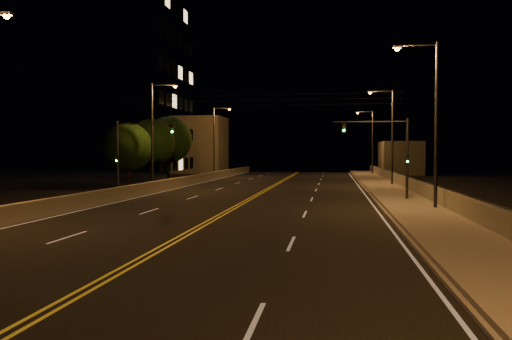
# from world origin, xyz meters

# --- Properties ---
(road) EXTENTS (18.00, 120.00, 0.02)m
(road) POSITION_xyz_m (0.00, 20.00, 0.01)
(road) COLOR black
(road) RESTS_ON ground
(sidewalk) EXTENTS (3.60, 120.00, 0.30)m
(sidewalk) POSITION_xyz_m (10.80, 20.00, 0.15)
(sidewalk) COLOR gray
(sidewalk) RESTS_ON ground
(curb) EXTENTS (0.14, 120.00, 0.15)m
(curb) POSITION_xyz_m (8.93, 20.00, 0.07)
(curb) COLOR gray
(curb) RESTS_ON ground
(parapet_wall) EXTENTS (0.30, 120.00, 1.00)m
(parapet_wall) POSITION_xyz_m (12.45, 20.00, 0.80)
(parapet_wall) COLOR gray
(parapet_wall) RESTS_ON sidewalk
(jersey_barrier) EXTENTS (0.45, 120.00, 0.97)m
(jersey_barrier) POSITION_xyz_m (-9.03, 20.00, 0.49)
(jersey_barrier) COLOR gray
(jersey_barrier) RESTS_ON ground
(distant_building_right) EXTENTS (6.00, 10.00, 5.15)m
(distant_building_right) POSITION_xyz_m (16.50, 73.53, 2.58)
(distant_building_right) COLOR slate
(distant_building_right) RESTS_ON ground
(distant_building_left) EXTENTS (8.00, 8.00, 9.36)m
(distant_building_left) POSITION_xyz_m (-16.00, 73.04, 4.68)
(distant_building_left) COLOR slate
(distant_building_left) RESTS_ON ground
(parapet_rail) EXTENTS (0.06, 120.00, 0.06)m
(parapet_rail) POSITION_xyz_m (12.45, 20.00, 1.33)
(parapet_rail) COLOR black
(parapet_rail) RESTS_ON parapet_wall
(lane_markings) EXTENTS (17.32, 116.00, 0.00)m
(lane_markings) POSITION_xyz_m (0.00, 19.93, 0.02)
(lane_markings) COLOR silver
(lane_markings) RESTS_ON road
(streetlight_1) EXTENTS (2.55, 0.28, 9.66)m
(streetlight_1) POSITION_xyz_m (11.53, 21.48, 5.55)
(streetlight_1) COLOR #2D2D33
(streetlight_1) RESTS_ON ground
(streetlight_2) EXTENTS (2.55, 0.28, 9.66)m
(streetlight_2) POSITION_xyz_m (11.53, 42.65, 5.55)
(streetlight_2) COLOR #2D2D33
(streetlight_2) RESTS_ON ground
(streetlight_3) EXTENTS (2.55, 0.28, 9.66)m
(streetlight_3) POSITION_xyz_m (11.53, 67.99, 5.55)
(streetlight_3) COLOR #2D2D33
(streetlight_3) RESTS_ON ground
(streetlight_5) EXTENTS (2.55, 0.28, 9.66)m
(streetlight_5) POSITION_xyz_m (-9.93, 35.19, 5.55)
(streetlight_5) COLOR #2D2D33
(streetlight_5) RESTS_ON ground
(streetlight_6) EXTENTS (2.55, 0.28, 9.66)m
(streetlight_6) POSITION_xyz_m (-9.93, 58.83, 5.55)
(streetlight_6) COLOR #2D2D33
(streetlight_6) RESTS_ON ground
(traffic_signal_right) EXTENTS (5.11, 0.31, 5.74)m
(traffic_signal_right) POSITION_xyz_m (9.96, 26.95, 3.66)
(traffic_signal_right) COLOR #2D2D33
(traffic_signal_right) RESTS_ON ground
(traffic_signal_left) EXTENTS (5.11, 0.31, 5.74)m
(traffic_signal_left) POSITION_xyz_m (-8.76, 26.95, 3.66)
(traffic_signal_left) COLOR #2D2D33
(traffic_signal_left) RESTS_ON ground
(overhead_wires) EXTENTS (22.00, 0.03, 0.83)m
(overhead_wires) POSITION_xyz_m (0.00, 29.50, 7.40)
(overhead_wires) COLOR black
(building_tower) EXTENTS (24.00, 15.00, 32.17)m
(building_tower) POSITION_xyz_m (-25.23, 52.14, 15.51)
(building_tower) COLOR slate
(building_tower) RESTS_ON ground
(tree_0) EXTENTS (4.61, 4.61, 6.25)m
(tree_0) POSITION_xyz_m (-13.24, 36.89, 3.94)
(tree_0) COLOR black
(tree_0) RESTS_ON ground
(tree_1) EXTENTS (5.39, 5.39, 7.30)m
(tree_1) POSITION_xyz_m (-14.61, 46.71, 4.60)
(tree_1) COLOR black
(tree_1) RESTS_ON ground
(tree_2) EXTENTS (5.86, 5.86, 7.95)m
(tree_2) POSITION_xyz_m (-14.39, 52.07, 5.01)
(tree_2) COLOR black
(tree_2) RESTS_ON ground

